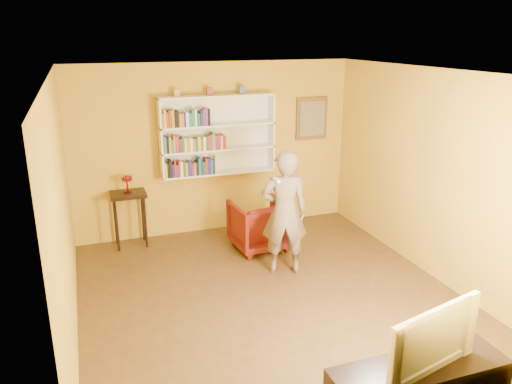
% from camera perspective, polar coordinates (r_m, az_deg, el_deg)
% --- Properties ---
extents(room_shell, '(5.30, 5.80, 2.88)m').
position_cam_1_polar(room_shell, '(5.79, 1.95, -3.45)').
color(room_shell, '#493117').
rests_on(room_shell, ground).
extents(bookshelf, '(1.80, 0.29, 1.23)m').
position_cam_1_polar(bookshelf, '(7.84, -4.50, 6.55)').
color(bookshelf, white).
rests_on(bookshelf, room_shell).
extents(books_row_lower, '(0.80, 0.19, 0.27)m').
position_cam_1_polar(books_row_lower, '(7.74, -7.41, 2.78)').
color(books_row_lower, yellow).
rests_on(books_row_lower, bookshelf).
extents(books_row_middle, '(0.95, 0.19, 0.27)m').
position_cam_1_polar(books_row_middle, '(7.67, -7.09, 5.54)').
color(books_row_middle, '#236D80').
rests_on(books_row_middle, bookshelf).
extents(books_row_upper, '(0.72, 0.19, 0.26)m').
position_cam_1_polar(books_row_upper, '(7.57, -8.09, 8.31)').
color(books_row_upper, '#B48224').
rests_on(books_row_upper, bookshelf).
extents(ornament_left, '(0.08, 0.08, 0.10)m').
position_cam_1_polar(ornament_left, '(7.55, -9.06, 11.11)').
color(ornament_left, gold).
rests_on(ornament_left, bookshelf).
extents(ornament_centre, '(0.08, 0.08, 0.11)m').
position_cam_1_polar(ornament_centre, '(7.65, -5.37, 11.37)').
color(ornament_centre, maroon).
rests_on(ornament_centre, bookshelf).
extents(ornament_right, '(0.09, 0.09, 0.12)m').
position_cam_1_polar(ornament_right, '(7.79, -1.64, 11.59)').
color(ornament_right, '#4A567C').
rests_on(ornament_right, bookshelf).
extents(framed_painting, '(0.55, 0.05, 0.70)m').
position_cam_1_polar(framed_painting, '(8.43, 6.38, 8.35)').
color(framed_painting, brown).
rests_on(framed_painting, room_shell).
extents(console_table, '(0.52, 0.40, 0.85)m').
position_cam_1_polar(console_table, '(7.68, -14.35, -1.11)').
color(console_table, black).
rests_on(console_table, ground).
extents(ruby_lustre, '(0.17, 0.17, 0.27)m').
position_cam_1_polar(ruby_lustre, '(7.58, -14.54, 1.32)').
color(ruby_lustre, maroon).
rests_on(ruby_lustre, console_table).
extents(armchair, '(0.83, 0.86, 0.73)m').
position_cam_1_polar(armchair, '(7.47, 0.42, -3.80)').
color(armchair, '#4C0805').
rests_on(armchair, ground).
extents(person, '(0.71, 0.57, 1.69)m').
position_cam_1_polar(person, '(6.58, 3.27, -2.39)').
color(person, '#6D5C50').
rests_on(person, ground).
extents(game_remote, '(0.04, 0.15, 0.04)m').
position_cam_1_polar(game_remote, '(6.07, 2.35, 1.37)').
color(game_remote, white).
rests_on(game_remote, person).
extents(television, '(0.99, 0.36, 0.57)m').
position_cam_1_polar(television, '(4.32, 18.65, -15.20)').
color(television, black).
rests_on(television, tv_cabinet).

